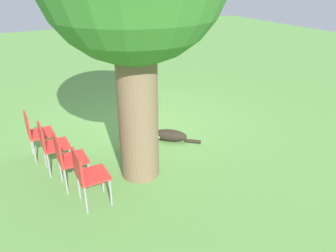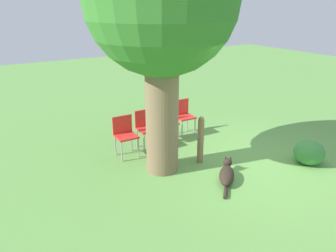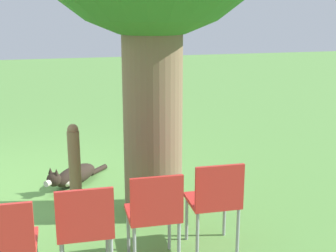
{
  "view_description": "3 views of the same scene",
  "coord_description": "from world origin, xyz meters",
  "views": [
    {
      "loc": [
        2.62,
        5.76,
        3.09
      ],
      "look_at": [
        -0.28,
        0.68,
        0.33
      ],
      "focal_mm": 35.0,
      "sensor_mm": 36.0,
      "label": 1
    },
    {
      "loc": [
        -4.33,
        4.4,
        3.13
      ],
      "look_at": [
        0.68,
        1.35,
        0.9
      ],
      "focal_mm": 35.0,
      "sensor_mm": 36.0,
      "label": 2
    },
    {
      "loc": [
        5.37,
        0.47,
        2.2
      ],
      "look_at": [
        0.8,
        1.61,
        0.98
      ],
      "focal_mm": 50.0,
      "sensor_mm": 36.0,
      "label": 3
    }
  ],
  "objects": [
    {
      "name": "dog",
      "position": [
        -0.28,
        0.65,
        0.12
      ],
      "size": [
        0.9,
        0.84,
        0.33
      ],
      "rotation": [
        0.0,
        0.0,
        5.54
      ],
      "color": "#2D231C",
      "rests_on": "ground_plane"
    },
    {
      "name": "ground_plane",
      "position": [
        0.0,
        0.0,
        0.0
      ],
      "size": [
        30.0,
        30.0,
        0.0
      ],
      "primitive_type": "plane",
      "color": "#609947"
    },
    {
      "name": "fence_post",
      "position": [
        0.57,
        0.64,
        0.51
      ],
      "size": [
        0.13,
        0.13,
        1.0
      ],
      "color": "#846647",
      "rests_on": "ground_plane"
    },
    {
      "name": "red_chair_1",
      "position": [
        1.95,
        0.65,
        0.52
      ],
      "size": [
        0.43,
        0.45,
        0.87
      ],
      "rotation": [
        0.0,
        0.0,
        3.12
      ],
      "color": "red",
      "rests_on": "ground_plane"
    },
    {
      "name": "tennis_ball",
      "position": [
        -0.57,
        -1.65,
        0.03
      ],
      "size": [
        0.07,
        0.07,
        0.07
      ],
      "color": "#E54C33",
      "rests_on": "ground_plane"
    },
    {
      "name": "red_chair_0",
      "position": [
        2.08,
        0.06,
        0.52
      ],
      "size": [
        0.43,
        0.45,
        0.87
      ],
      "rotation": [
        0.0,
        0.0,
        3.12
      ],
      "color": "red",
      "rests_on": "ground_plane"
    },
    {
      "name": "red_chair_2",
      "position": [
        1.82,
        1.24,
        0.52
      ],
      "size": [
        0.43,
        0.45,
        0.87
      ],
      "rotation": [
        0.0,
        0.0,
        3.12
      ],
      "color": "red",
      "rests_on": "ground_plane"
    },
    {
      "name": "oak_tree",
      "position": [
        0.71,
        1.47,
        3.1
      ],
      "size": [
        2.64,
        2.64,
        4.51
      ],
      "color": "#7A6047",
      "rests_on": "ground_plane"
    },
    {
      "name": "low_shrub",
      "position": [
        -0.65,
        -1.23,
        0.25
      ],
      "size": [
        0.62,
        0.62,
        0.49
      ],
      "color": "#3D843D",
      "rests_on": "ground_plane"
    },
    {
      "name": "red_chair_3",
      "position": [
        1.69,
        1.82,
        0.52
      ],
      "size": [
        0.43,
        0.45,
        0.87
      ],
      "rotation": [
        0.0,
        0.0,
        3.12
      ],
      "color": "red",
      "rests_on": "ground_plane"
    }
  ]
}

